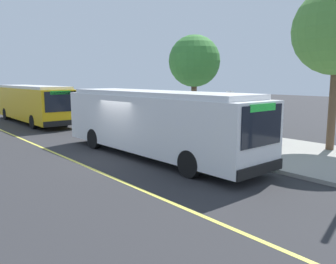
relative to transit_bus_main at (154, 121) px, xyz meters
name	(u,v)px	position (x,y,z in m)	size (l,w,h in m)	color
ground_plane	(122,155)	(-1.12, -1.01, -1.62)	(120.00, 120.00, 0.00)	#2B2B2D
sidewalk_curb	(212,139)	(-1.12, 4.99, -1.54)	(44.00, 6.40, 0.15)	gray
lane_stripe_center	(77,163)	(-1.12, -3.21, -1.61)	(36.00, 0.14, 0.01)	#E0D64C
transit_bus_main	(154,121)	(0.00, 0.00, 0.00)	(11.36, 2.84, 2.95)	white
transit_bus_second	(32,102)	(-15.90, -0.10, 0.00)	(11.75, 2.66, 2.95)	gold
bus_shelter	(221,107)	(-0.63, 5.14, 0.30)	(2.90, 1.60, 2.48)	#333338
waiting_bench	(226,131)	(-0.19, 5.12, -0.98)	(1.60, 0.48, 0.95)	brown
route_sign_post	(230,113)	(2.02, 2.75, 0.34)	(0.44, 0.08, 2.80)	#333338
pedestrian_commuter	(181,122)	(-2.09, 3.50, -0.50)	(0.24, 0.40, 1.69)	#282D47
street_tree_near_shelter	(194,62)	(-4.01, 6.27, 2.95)	(3.28, 3.28, 6.09)	brown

